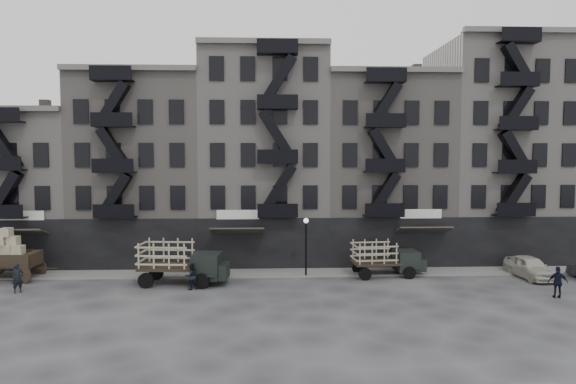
{
  "coord_description": "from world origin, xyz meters",
  "views": [
    {
      "loc": [
        0.26,
        -33.76,
        8.71
      ],
      "look_at": [
        1.76,
        4.0,
        6.06
      ],
      "focal_mm": 32.0,
      "sensor_mm": 36.0,
      "label": 1
    }
  ],
  "objects_px": {
    "car_east": "(530,267)",
    "pedestrian_mid": "(191,276)",
    "stake_truck_east": "(386,256)",
    "pedestrian_west": "(18,278)",
    "wagon": "(6,251)",
    "stake_truck_west": "(181,259)",
    "policeman": "(558,282)"
  },
  "relations": [
    {
      "from": "pedestrian_west",
      "to": "stake_truck_east",
      "type": "bearing_deg",
      "value": -32.54
    },
    {
      "from": "stake_truck_west",
      "to": "car_east",
      "type": "distance_m",
      "value": 24.67
    },
    {
      "from": "stake_truck_west",
      "to": "policeman",
      "type": "bearing_deg",
      "value": -5.19
    },
    {
      "from": "pedestrian_west",
      "to": "pedestrian_mid",
      "type": "distance_m",
      "value": 10.97
    },
    {
      "from": "wagon",
      "to": "pedestrian_mid",
      "type": "distance_m",
      "value": 13.8
    },
    {
      "from": "stake_truck_west",
      "to": "car_east",
      "type": "bearing_deg",
      "value": 7.06
    },
    {
      "from": "car_east",
      "to": "stake_truck_east",
      "type": "bearing_deg",
      "value": 170.59
    },
    {
      "from": "wagon",
      "to": "car_east",
      "type": "distance_m",
      "value": 37.15
    },
    {
      "from": "wagon",
      "to": "stake_truck_west",
      "type": "relative_size",
      "value": 0.72
    },
    {
      "from": "stake_truck_east",
      "to": "car_east",
      "type": "bearing_deg",
      "value": -9.55
    },
    {
      "from": "stake_truck_east",
      "to": "pedestrian_west",
      "type": "bearing_deg",
      "value": -176.41
    },
    {
      "from": "pedestrian_mid",
      "to": "stake_truck_west",
      "type": "bearing_deg",
      "value": -83.99
    },
    {
      "from": "wagon",
      "to": "car_east",
      "type": "relative_size",
      "value": 0.95
    },
    {
      "from": "car_east",
      "to": "policeman",
      "type": "height_order",
      "value": "policeman"
    },
    {
      "from": "stake_truck_east",
      "to": "pedestrian_west",
      "type": "xyz_separation_m",
      "value": [
        -24.52,
        -3.49,
        -0.54
      ]
    },
    {
      "from": "stake_truck_west",
      "to": "policeman",
      "type": "xyz_separation_m",
      "value": [
        23.71,
        -4.31,
        -0.73
      ]
    },
    {
      "from": "stake_truck_west",
      "to": "pedestrian_mid",
      "type": "xyz_separation_m",
      "value": [
        0.9,
        -1.42,
        -0.82
      ]
    },
    {
      "from": "wagon",
      "to": "stake_truck_east",
      "type": "relative_size",
      "value": 0.83
    },
    {
      "from": "stake_truck_east",
      "to": "car_east",
      "type": "distance_m",
      "value": 10.25
    },
    {
      "from": "car_east",
      "to": "pedestrian_mid",
      "type": "bearing_deg",
      "value": -178.94
    },
    {
      "from": "stake_truck_west",
      "to": "pedestrian_mid",
      "type": "height_order",
      "value": "stake_truck_west"
    },
    {
      "from": "car_east",
      "to": "pedestrian_mid",
      "type": "relative_size",
      "value": 2.63
    },
    {
      "from": "stake_truck_west",
      "to": "pedestrian_west",
      "type": "distance_m",
      "value": 10.25
    },
    {
      "from": "stake_truck_east",
      "to": "car_east",
      "type": "relative_size",
      "value": 1.14
    },
    {
      "from": "wagon",
      "to": "stake_truck_west",
      "type": "distance_m",
      "value": 12.61
    },
    {
      "from": "car_east",
      "to": "policeman",
      "type": "xyz_separation_m",
      "value": [
        -0.93,
        -5.15,
        0.18
      ]
    },
    {
      "from": "stake_truck_east",
      "to": "policeman",
      "type": "bearing_deg",
      "value": -37.67
    },
    {
      "from": "wagon",
      "to": "car_east",
      "type": "bearing_deg",
      "value": 1.2
    },
    {
      "from": "stake_truck_west",
      "to": "wagon",
      "type": "bearing_deg",
      "value": 177.28
    },
    {
      "from": "stake_truck_east",
      "to": "wagon",
      "type": "bearing_deg",
      "value": 175.53
    },
    {
      "from": "stake_truck_west",
      "to": "car_east",
      "type": "relative_size",
      "value": 1.32
    },
    {
      "from": "stake_truck_west",
      "to": "policeman",
      "type": "distance_m",
      "value": 24.11
    }
  ]
}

